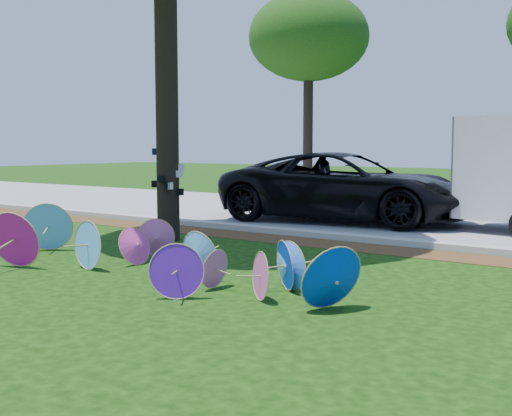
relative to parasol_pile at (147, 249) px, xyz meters
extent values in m
plane|color=black|center=(0.35, -0.46, -0.38)|extent=(90.00, 90.00, 0.00)
cube|color=#472D16|center=(0.35, 4.04, -0.37)|extent=(90.00, 1.00, 0.01)
cube|color=#B7B5AD|center=(0.35, 4.74, -0.32)|extent=(90.00, 0.30, 0.12)
cube|color=gray|center=(0.35, 8.89, -0.37)|extent=(90.00, 8.00, 0.01)
cylinder|color=black|center=(-2.08, 2.71, 2.81)|extent=(0.44, 0.44, 6.37)
cone|color=#D1579C|center=(-0.97, 1.21, -0.06)|extent=(0.51, 0.52, 0.64)
cone|color=#D71793|center=(-2.05, -0.72, 0.07)|extent=(0.96, 0.59, 0.91)
cone|color=#58ACFF|center=(2.22, 0.32, -0.05)|extent=(0.65, 0.37, 0.66)
cone|color=#58ACFF|center=(0.82, 0.18, -0.02)|extent=(0.74, 0.35, 0.71)
cone|color=#053EDA|center=(3.19, -0.26, 0.03)|extent=(0.70, 0.89, 0.80)
cone|color=#DF3B9D|center=(-0.71, 0.49, -0.06)|extent=(0.32, 0.63, 0.61)
cone|color=#58ACFF|center=(-1.01, -0.17, 0.00)|extent=(0.76, 0.26, 0.75)
cone|color=#58ACFF|center=(-3.01, 0.58, 0.06)|extent=(0.83, 0.79, 0.88)
cone|color=#D1579C|center=(2.24, -0.27, -0.07)|extent=(0.55, 0.46, 0.61)
cone|color=#053EDA|center=(2.20, 0.34, -0.04)|extent=(0.62, 0.55, 0.67)
cone|color=#5C18B7|center=(1.31, -0.80, -0.03)|extent=(0.67, 0.54, 0.70)
cone|color=#D1579C|center=(1.32, -0.13, -0.11)|extent=(0.16, 0.53, 0.54)
imported|color=black|center=(-0.68, 7.54, 0.47)|extent=(6.39, 3.56, 1.69)
cylinder|color=black|center=(-5.56, 14.01, 2.12)|extent=(0.36, 0.36, 5.00)
ellipsoid|color=black|center=(-5.56, 14.01, 5.42)|extent=(4.40, 4.40, 3.20)
camera|label=1|loc=(6.55, -6.58, 1.50)|focal=45.00mm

